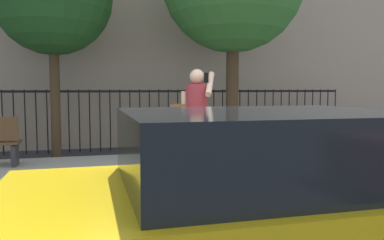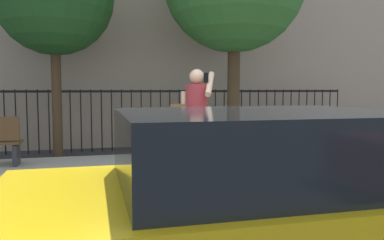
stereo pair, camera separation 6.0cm
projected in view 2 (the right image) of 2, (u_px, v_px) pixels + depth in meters
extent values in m
plane|color=#333338|center=(191.00, 225.00, 4.63)|extent=(60.00, 60.00, 0.00)
cube|color=#B2ADA3|center=(160.00, 178.00, 6.75)|extent=(28.00, 4.40, 0.15)
cube|color=black|center=(136.00, 91.00, 10.21)|extent=(12.00, 0.04, 0.06)
cylinder|color=black|center=(5.00, 122.00, 9.49)|extent=(0.03, 0.03, 1.60)
cylinder|color=black|center=(16.00, 122.00, 9.55)|extent=(0.03, 0.03, 1.60)
cylinder|color=black|center=(27.00, 122.00, 9.62)|extent=(0.03, 0.03, 1.60)
cylinder|color=black|center=(38.00, 122.00, 9.68)|extent=(0.03, 0.03, 1.60)
cylinder|color=black|center=(49.00, 122.00, 9.74)|extent=(0.03, 0.03, 1.60)
cylinder|color=black|center=(60.00, 121.00, 9.80)|extent=(0.03, 0.03, 1.60)
cylinder|color=black|center=(71.00, 121.00, 9.86)|extent=(0.03, 0.03, 1.60)
cylinder|color=black|center=(81.00, 121.00, 9.93)|extent=(0.03, 0.03, 1.60)
cylinder|color=black|center=(91.00, 121.00, 9.99)|extent=(0.03, 0.03, 1.60)
cylinder|color=black|center=(102.00, 121.00, 10.05)|extent=(0.03, 0.03, 1.60)
cylinder|color=black|center=(112.00, 120.00, 10.11)|extent=(0.03, 0.03, 1.60)
cylinder|color=black|center=(122.00, 120.00, 10.18)|extent=(0.03, 0.03, 1.60)
cylinder|color=black|center=(132.00, 120.00, 10.24)|extent=(0.03, 0.03, 1.60)
cylinder|color=black|center=(141.00, 120.00, 10.30)|extent=(0.03, 0.03, 1.60)
cylinder|color=black|center=(151.00, 120.00, 10.36)|extent=(0.03, 0.03, 1.60)
cylinder|color=black|center=(161.00, 119.00, 10.42)|extent=(0.03, 0.03, 1.60)
cylinder|color=black|center=(170.00, 119.00, 10.49)|extent=(0.03, 0.03, 1.60)
cylinder|color=black|center=(179.00, 119.00, 10.55)|extent=(0.03, 0.03, 1.60)
cylinder|color=black|center=(188.00, 119.00, 10.61)|extent=(0.03, 0.03, 1.60)
cylinder|color=black|center=(197.00, 119.00, 10.67)|extent=(0.03, 0.03, 1.60)
cylinder|color=black|center=(206.00, 119.00, 10.74)|extent=(0.03, 0.03, 1.60)
cylinder|color=black|center=(215.00, 118.00, 10.80)|extent=(0.03, 0.03, 1.60)
cylinder|color=black|center=(224.00, 118.00, 10.86)|extent=(0.03, 0.03, 1.60)
cylinder|color=black|center=(233.00, 118.00, 10.92)|extent=(0.03, 0.03, 1.60)
cylinder|color=black|center=(241.00, 118.00, 10.98)|extent=(0.03, 0.03, 1.60)
cylinder|color=black|center=(250.00, 118.00, 11.05)|extent=(0.03, 0.03, 1.60)
cylinder|color=black|center=(258.00, 118.00, 11.11)|extent=(0.03, 0.03, 1.60)
cylinder|color=black|center=(266.00, 117.00, 11.17)|extent=(0.03, 0.03, 1.60)
cylinder|color=black|center=(275.00, 117.00, 11.23)|extent=(0.03, 0.03, 1.60)
cylinder|color=black|center=(283.00, 117.00, 11.30)|extent=(0.03, 0.03, 1.60)
cylinder|color=black|center=(291.00, 117.00, 11.36)|extent=(0.03, 0.03, 1.60)
cylinder|color=black|center=(299.00, 117.00, 11.42)|extent=(0.03, 0.03, 1.60)
cylinder|color=black|center=(306.00, 117.00, 11.48)|extent=(0.03, 0.03, 1.60)
cylinder|color=black|center=(314.00, 116.00, 11.54)|extent=(0.03, 0.03, 1.60)
cylinder|color=black|center=(322.00, 116.00, 11.61)|extent=(0.03, 0.03, 1.60)
cylinder|color=black|center=(329.00, 116.00, 11.67)|extent=(0.03, 0.03, 1.60)
cylinder|color=black|center=(337.00, 116.00, 11.73)|extent=(0.03, 0.03, 1.60)
cube|color=yellow|center=(280.00, 225.00, 3.01)|extent=(4.20, 1.80, 0.70)
cube|color=black|center=(257.00, 148.00, 2.91)|extent=(2.00, 1.60, 0.55)
cylinder|color=black|center=(360.00, 211.00, 4.15)|extent=(0.64, 0.22, 0.64)
cylinder|color=black|center=(99.00, 234.00, 3.49)|extent=(0.64, 0.22, 0.64)
cylinder|color=beige|center=(203.00, 158.00, 6.06)|extent=(0.15, 0.15, 0.80)
cylinder|color=beige|center=(190.00, 157.00, 6.09)|extent=(0.15, 0.15, 0.80)
cylinder|color=#992D38|center=(197.00, 108.00, 6.01)|extent=(0.45, 0.45, 0.73)
sphere|color=beige|center=(197.00, 77.00, 5.97)|extent=(0.23, 0.23, 0.23)
cylinder|color=beige|center=(210.00, 84.00, 5.95)|extent=(0.29, 0.50, 0.39)
cylinder|color=beige|center=(184.00, 109.00, 6.04)|extent=(0.09, 0.09, 0.56)
cube|color=black|center=(206.00, 78.00, 5.89)|extent=(0.07, 0.04, 0.15)
cube|color=brown|center=(180.00, 115.00, 6.06)|extent=(0.32, 0.26, 0.34)
cube|color=#333338|center=(16.00, 155.00, 7.50)|extent=(0.08, 0.41, 0.40)
cylinder|color=#4C3823|center=(234.00, 89.00, 9.36)|extent=(0.30, 0.30, 3.23)
cylinder|color=#4C3823|center=(57.00, 95.00, 8.86)|extent=(0.22, 0.22, 2.96)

